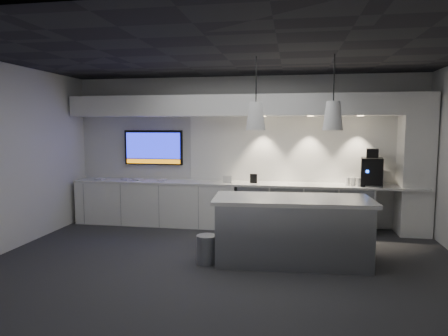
% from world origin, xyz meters
% --- Properties ---
extents(floor, '(7.00, 7.00, 0.00)m').
position_xyz_m(floor, '(0.00, 0.00, 0.00)').
color(floor, '#2A2A2D').
rests_on(floor, ground).
extents(ceiling, '(7.00, 7.00, 0.00)m').
position_xyz_m(ceiling, '(0.00, 0.00, 3.00)').
color(ceiling, black).
rests_on(ceiling, wall_back).
extents(wall_back, '(7.00, 0.00, 7.00)m').
position_xyz_m(wall_back, '(0.00, 2.50, 1.50)').
color(wall_back, silver).
rests_on(wall_back, floor).
extents(wall_front, '(7.00, 0.00, 7.00)m').
position_xyz_m(wall_front, '(0.00, -2.50, 1.50)').
color(wall_front, silver).
rests_on(wall_front, floor).
extents(wall_left, '(0.00, 7.00, 7.00)m').
position_xyz_m(wall_left, '(-3.50, 0.00, 1.50)').
color(wall_left, silver).
rests_on(wall_left, floor).
extents(back_counter, '(6.80, 0.65, 0.04)m').
position_xyz_m(back_counter, '(0.00, 2.17, 0.88)').
color(back_counter, silver).
rests_on(back_counter, left_base_cabinets).
extents(left_base_cabinets, '(3.30, 0.63, 0.86)m').
position_xyz_m(left_base_cabinets, '(-1.75, 2.17, 0.43)').
color(left_base_cabinets, white).
rests_on(left_base_cabinets, floor).
extents(fridge_unit_a, '(0.60, 0.61, 0.85)m').
position_xyz_m(fridge_unit_a, '(0.25, 2.17, 0.42)').
color(fridge_unit_a, '#969A9E').
rests_on(fridge_unit_a, floor).
extents(fridge_unit_b, '(0.60, 0.61, 0.85)m').
position_xyz_m(fridge_unit_b, '(0.88, 2.17, 0.42)').
color(fridge_unit_b, '#969A9E').
rests_on(fridge_unit_b, floor).
extents(fridge_unit_c, '(0.60, 0.61, 0.85)m').
position_xyz_m(fridge_unit_c, '(1.51, 2.17, 0.42)').
color(fridge_unit_c, '#969A9E').
rests_on(fridge_unit_c, floor).
extents(fridge_unit_d, '(0.60, 0.61, 0.85)m').
position_xyz_m(fridge_unit_d, '(2.14, 2.17, 0.42)').
color(fridge_unit_d, '#969A9E').
rests_on(fridge_unit_d, floor).
extents(backsplash, '(4.60, 0.03, 1.30)m').
position_xyz_m(backsplash, '(1.20, 2.48, 1.55)').
color(backsplash, white).
rests_on(backsplash, wall_back).
extents(soffit, '(6.90, 0.60, 0.40)m').
position_xyz_m(soffit, '(0.00, 2.20, 2.40)').
color(soffit, white).
rests_on(soffit, wall_back).
extents(column, '(0.55, 0.55, 2.60)m').
position_xyz_m(column, '(3.20, 2.20, 1.30)').
color(column, white).
rests_on(column, floor).
extents(wall_tv, '(1.25, 0.07, 0.72)m').
position_xyz_m(wall_tv, '(-1.90, 2.45, 1.56)').
color(wall_tv, black).
rests_on(wall_tv, wall_back).
extents(island, '(2.34, 1.12, 0.97)m').
position_xyz_m(island, '(0.99, 0.28, 0.49)').
color(island, '#969A9E').
rests_on(island, floor).
extents(bin, '(0.35, 0.35, 0.42)m').
position_xyz_m(bin, '(-0.23, 0.01, 0.21)').
color(bin, '#969A9E').
rests_on(bin, floor).
extents(coffee_machine, '(0.43, 0.59, 0.69)m').
position_xyz_m(coffee_machine, '(2.44, 2.20, 1.18)').
color(coffee_machine, black).
rests_on(coffee_machine, back_counter).
extents(sign_black, '(0.14, 0.03, 0.18)m').
position_xyz_m(sign_black, '(0.24, 2.14, 0.99)').
color(sign_black, black).
rests_on(sign_black, back_counter).
extents(sign_white, '(0.18, 0.05, 0.14)m').
position_xyz_m(sign_white, '(-0.26, 2.07, 0.97)').
color(sign_white, silver).
rests_on(sign_white, back_counter).
extents(cup_cluster, '(0.28, 0.18, 0.15)m').
position_xyz_m(cup_cluster, '(2.11, 2.14, 0.98)').
color(cup_cluster, white).
rests_on(cup_cluster, back_counter).
extents(tray_a, '(0.18, 0.18, 0.02)m').
position_xyz_m(tray_a, '(-2.96, 2.12, 0.91)').
color(tray_a, '#B5B5B5').
rests_on(tray_a, back_counter).
extents(tray_b, '(0.19, 0.19, 0.02)m').
position_xyz_m(tray_b, '(-2.40, 2.14, 0.91)').
color(tray_b, '#B5B5B5').
rests_on(tray_b, back_counter).
extents(tray_c, '(0.20, 0.20, 0.02)m').
position_xyz_m(tray_c, '(-2.14, 2.15, 0.91)').
color(tray_c, '#B5B5B5').
rests_on(tray_c, back_counter).
extents(tray_d, '(0.17, 0.17, 0.02)m').
position_xyz_m(tray_d, '(-1.62, 2.16, 0.91)').
color(tray_d, '#B5B5B5').
rests_on(tray_d, back_counter).
extents(pendant_left, '(0.29, 0.29, 1.11)m').
position_xyz_m(pendant_left, '(0.44, 0.28, 2.15)').
color(pendant_left, white).
rests_on(pendant_left, ceiling).
extents(pendant_right, '(0.29, 0.29, 1.11)m').
position_xyz_m(pendant_right, '(1.53, 0.28, 2.15)').
color(pendant_right, white).
rests_on(pendant_right, ceiling).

